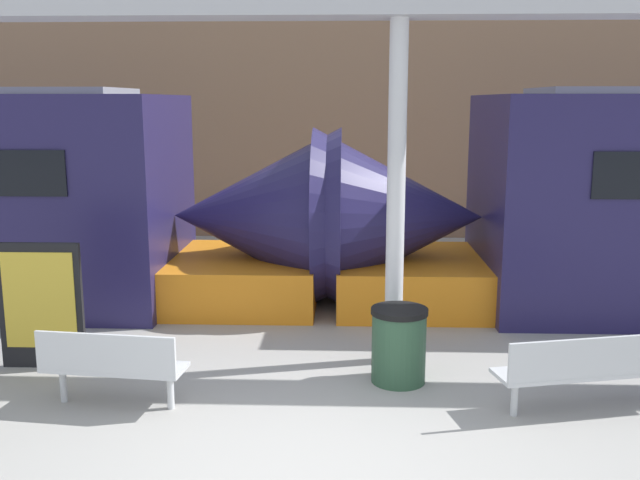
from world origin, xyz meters
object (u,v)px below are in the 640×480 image
trash_bin (399,345)px  poster_board (41,305)px  support_column_near (396,197)px  bench_far (589,367)px  bench_near (111,363)px

trash_bin → poster_board: bearing=176.1°
poster_board → support_column_near: support_column_near is taller
bench_far → support_column_near: size_ratio=0.48×
poster_board → trash_bin: bearing=-3.9°
bench_far → poster_board: bearing=157.1°
poster_board → support_column_near: bearing=5.2°
support_column_near → trash_bin: bearing=-88.4°
bench_far → support_column_near: support_column_near is taller
bench_far → trash_bin: trash_bin is taller
bench_near → support_column_near: support_column_near is taller
bench_near → poster_board: poster_board is taller
bench_near → trash_bin: (2.89, 0.81, -0.06)m
bench_near → support_column_near: (2.87, 1.45, 1.47)m
bench_near → bench_far: bearing=7.3°
poster_board → support_column_near: (4.01, 0.37, 1.21)m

